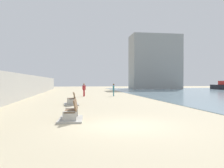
{
  "coord_description": "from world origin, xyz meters",
  "views": [
    {
      "loc": [
        -1.89,
        -9.47,
        1.82
      ],
      "look_at": [
        2.38,
        17.78,
        1.53
      ],
      "focal_mm": 37.75,
      "sensor_mm": 36.0,
      "label": 1
    }
  ],
  "objects_px": {
    "person_standing": "(84,89)",
    "person_walking": "(114,89)",
    "bench_near": "(71,115)",
    "boat_mid_bay": "(222,86)",
    "bench_far": "(72,102)"
  },
  "relations": [
    {
      "from": "person_walking",
      "to": "person_standing",
      "type": "xyz_separation_m",
      "value": [
        -3.65,
        0.03,
        0.03
      ]
    },
    {
      "from": "bench_near",
      "to": "person_standing",
      "type": "height_order",
      "value": "person_standing"
    },
    {
      "from": "bench_far",
      "to": "person_walking",
      "type": "xyz_separation_m",
      "value": [
        5.0,
        10.06,
        0.66
      ]
    },
    {
      "from": "bench_near",
      "to": "boat_mid_bay",
      "type": "xyz_separation_m",
      "value": [
        32.93,
        37.34,
        0.53
      ]
    },
    {
      "from": "bench_far",
      "to": "person_standing",
      "type": "distance_m",
      "value": 10.2
    },
    {
      "from": "bench_near",
      "to": "person_standing",
      "type": "relative_size",
      "value": 1.34
    },
    {
      "from": "person_walking",
      "to": "boat_mid_bay",
      "type": "bearing_deg",
      "value": 35.17
    },
    {
      "from": "bench_far",
      "to": "person_standing",
      "type": "xyz_separation_m",
      "value": [
        1.35,
        10.09,
        0.69
      ]
    },
    {
      "from": "bench_far",
      "to": "boat_mid_bay",
      "type": "relative_size",
      "value": 0.38
    },
    {
      "from": "bench_near",
      "to": "boat_mid_bay",
      "type": "height_order",
      "value": "boat_mid_bay"
    },
    {
      "from": "bench_near",
      "to": "boat_mid_bay",
      "type": "distance_m",
      "value": 49.79
    },
    {
      "from": "person_standing",
      "to": "person_walking",
      "type": "bearing_deg",
      "value": -0.49
    },
    {
      "from": "person_walking",
      "to": "bench_far",
      "type": "bearing_deg",
      "value": -116.43
    },
    {
      "from": "bench_near",
      "to": "person_walking",
      "type": "height_order",
      "value": "person_walking"
    },
    {
      "from": "bench_near",
      "to": "person_standing",
      "type": "xyz_separation_m",
      "value": [
        1.25,
        17.62,
        0.69
      ]
    }
  ]
}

